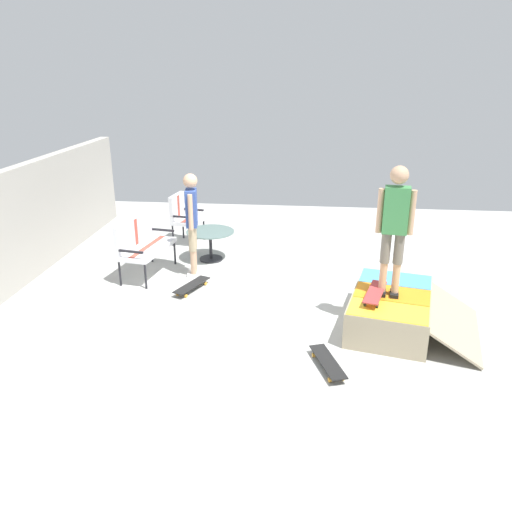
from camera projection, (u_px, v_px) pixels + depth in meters
ground_plane at (255, 305)px, 7.92m from camera, size 12.00×12.00×0.10m
back_wall_cinderblock at (2, 236)px, 7.95m from camera, size 9.00×0.20×1.93m
skate_ramp at (393, 310)px, 7.09m from camera, size 2.01×2.05×0.51m
patio_bench at (141, 241)px, 8.80m from camera, size 1.32×0.75×1.02m
patio_chair_near_house at (183, 214)px, 10.43m from camera, size 0.70×0.64×1.02m
patio_table at (210, 239)px, 9.54m from camera, size 0.90×0.90×0.57m
person_watching at (192, 217)px, 8.61m from camera, size 0.48×0.28×1.80m
person_skater at (395, 221)px, 6.60m from camera, size 0.28×0.48×1.78m
skateboard_by_bench at (192, 285)px, 8.31m from camera, size 0.82×0.49×0.10m
skateboard_spare at (328, 362)px, 6.14m from camera, size 0.82×0.45×0.10m
skateboard_on_ramp at (375, 293)px, 6.83m from camera, size 0.82×0.41×0.10m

